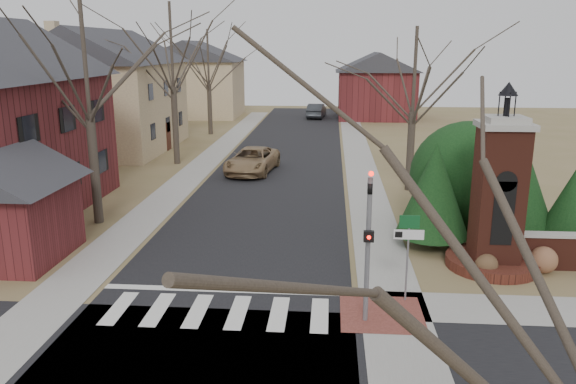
# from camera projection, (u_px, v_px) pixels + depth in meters

# --- Properties ---
(ground) EXTENTS (120.00, 120.00, 0.00)m
(ground) POSITION_uv_depth(u_px,v_px,m) (212.00, 325.00, 15.76)
(ground) COLOR brown
(ground) RESTS_ON ground
(main_street) EXTENTS (8.00, 70.00, 0.01)m
(main_street) POSITION_uv_depth(u_px,v_px,m) (281.00, 165.00, 36.99)
(main_street) COLOR black
(main_street) RESTS_ON ground
(crosswalk_zone) EXTENTS (8.00, 2.20, 0.02)m
(crosswalk_zone) POSITION_uv_depth(u_px,v_px,m) (218.00, 312.00, 16.53)
(crosswalk_zone) COLOR silver
(crosswalk_zone) RESTS_ON ground
(stop_bar) EXTENTS (8.00, 0.35, 0.02)m
(stop_bar) POSITION_uv_depth(u_px,v_px,m) (227.00, 290.00, 17.98)
(stop_bar) COLOR silver
(stop_bar) RESTS_ON ground
(sidewalk_right_main) EXTENTS (2.00, 60.00, 0.02)m
(sidewalk_right_main) POSITION_uv_depth(u_px,v_px,m) (361.00, 166.00, 36.60)
(sidewalk_right_main) COLOR gray
(sidewalk_right_main) RESTS_ON ground
(sidewalk_left) EXTENTS (2.00, 60.00, 0.02)m
(sidewalk_left) POSITION_uv_depth(u_px,v_px,m) (204.00, 164.00, 37.38)
(sidewalk_left) COLOR gray
(sidewalk_left) RESTS_ON ground
(curb_apron) EXTENTS (2.40, 2.40, 0.02)m
(curb_apron) POSITION_uv_depth(u_px,v_px,m) (382.00, 314.00, 16.37)
(curb_apron) COLOR brown
(curb_apron) RESTS_ON ground
(traffic_signal_pole) EXTENTS (0.28, 0.41, 4.50)m
(traffic_signal_pole) POSITION_uv_depth(u_px,v_px,m) (368.00, 235.00, 15.35)
(traffic_signal_pole) COLOR slate
(traffic_signal_pole) RESTS_ON ground
(sign_post) EXTENTS (0.90, 0.07, 2.75)m
(sign_post) POSITION_uv_depth(u_px,v_px,m) (408.00, 241.00, 16.78)
(sign_post) COLOR slate
(sign_post) RESTS_ON ground
(brick_gate_monument) EXTENTS (3.20, 3.20, 6.47)m
(brick_gate_monument) POSITION_uv_depth(u_px,v_px,m) (497.00, 208.00, 19.37)
(brick_gate_monument) COLOR #552319
(brick_gate_monument) RESTS_ON ground
(house_stucco_left) EXTENTS (9.80, 12.80, 9.28)m
(house_stucco_left) POSITION_uv_depth(u_px,v_px,m) (106.00, 88.00, 41.66)
(house_stucco_left) COLOR beige
(house_stucco_left) RESTS_ON ground
(garage_left) EXTENTS (4.80, 4.80, 4.29)m
(garage_left) POSITION_uv_depth(u_px,v_px,m) (3.00, 200.00, 20.17)
(garage_left) COLOR maroon
(garage_left) RESTS_ON ground
(house_distant_left) EXTENTS (10.80, 8.80, 8.53)m
(house_distant_left) POSITION_uv_depth(u_px,v_px,m) (194.00, 78.00, 61.90)
(house_distant_left) COLOR beige
(house_distant_left) RESTS_ON ground
(house_distant_right) EXTENTS (8.80, 8.80, 7.30)m
(house_distant_right) POSITION_uv_depth(u_px,v_px,m) (376.00, 84.00, 60.56)
(house_distant_right) COLOR maroon
(house_distant_right) RESTS_ON ground
(evergreen_near) EXTENTS (2.80, 2.80, 4.10)m
(evergreen_near) POSITION_uv_depth(u_px,v_px,m) (434.00, 189.00, 21.40)
(evergreen_near) COLOR #473D33
(evergreen_near) RESTS_ON ground
(evergreen_mid) EXTENTS (3.40, 3.40, 4.70)m
(evergreen_mid) POSITION_uv_depth(u_px,v_px,m) (514.00, 176.00, 22.24)
(evergreen_mid) COLOR #473D33
(evergreen_mid) RESTS_ON ground
(evergreen_far) EXTENTS (2.40, 2.40, 3.30)m
(evergreen_far) POSITION_uv_depth(u_px,v_px,m) (574.00, 201.00, 21.30)
(evergreen_far) COLOR #473D33
(evergreen_far) RESTS_ON ground
(evergreen_mass) EXTENTS (4.80, 4.80, 4.80)m
(evergreen_mass) POSITION_uv_depth(u_px,v_px,m) (467.00, 173.00, 23.66)
(evergreen_mass) COLOR black
(evergreen_mass) RESTS_ON ground
(bare_tree_0) EXTENTS (8.05, 8.05, 11.15)m
(bare_tree_0) POSITION_uv_depth(u_px,v_px,m) (83.00, 44.00, 23.03)
(bare_tree_0) COLOR #473D33
(bare_tree_0) RESTS_ON ground
(bare_tree_1) EXTENTS (8.40, 8.40, 11.64)m
(bare_tree_1) POSITION_uv_depth(u_px,v_px,m) (171.00, 39.00, 35.49)
(bare_tree_1) COLOR #473D33
(bare_tree_1) RESTS_ON ground
(bare_tree_2) EXTENTS (7.35, 7.35, 10.19)m
(bare_tree_2) POSITION_uv_depth(u_px,v_px,m) (208.00, 53.00, 48.33)
(bare_tree_2) COLOR #473D33
(bare_tree_2) RESTS_ON ground
(bare_tree_3) EXTENTS (7.00, 7.00, 9.70)m
(bare_tree_3) POSITION_uv_depth(u_px,v_px,m) (415.00, 64.00, 28.96)
(bare_tree_3) COLOR #473D33
(bare_tree_3) RESTS_ON ground
(pickup_truck) EXTENTS (3.19, 5.74, 1.52)m
(pickup_truck) POSITION_uv_depth(u_px,v_px,m) (252.00, 160.00, 34.67)
(pickup_truck) COLOR #997A53
(pickup_truck) RESTS_ON ground
(distant_car) EXTENTS (2.15, 4.89, 1.56)m
(distant_car) POSITION_uv_depth(u_px,v_px,m) (316.00, 111.00, 61.21)
(distant_car) COLOR #383C40
(distant_car) RESTS_ON ground
(dry_shrub_left) EXTENTS (0.77, 0.77, 0.77)m
(dry_shrub_left) POSITION_uv_depth(u_px,v_px,m) (486.00, 265.00, 19.10)
(dry_shrub_left) COLOR brown
(dry_shrub_left) RESTS_ON ground
(dry_shrub_right) EXTENTS (0.94, 0.94, 0.94)m
(dry_shrub_right) POSITION_uv_depth(u_px,v_px,m) (543.00, 260.00, 19.30)
(dry_shrub_right) COLOR brown
(dry_shrub_right) RESTS_ON ground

